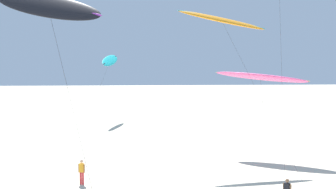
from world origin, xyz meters
name	(u,v)px	position (x,y,z in m)	size (l,w,h in m)	color
flying_kite_3	(110,60)	(-7.30, 57.16, 8.25)	(3.97, 11.24, 9.43)	#19B2B7
flying_kite_7	(222,20)	(3.19, 34.05, 11.34)	(7.37, 9.66, 12.39)	orange
flying_kite_8	(48,6)	(-7.93, 20.65, 10.54)	(6.02, 6.50, 11.67)	black
flying_kite_9	(260,77)	(6.71, 34.89, 6.68)	(7.57, 5.76, 7.40)	#EA5193
person_far_watcher	(82,171)	(-7.32, 27.05, 0.89)	(0.48, 0.30, 1.63)	red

